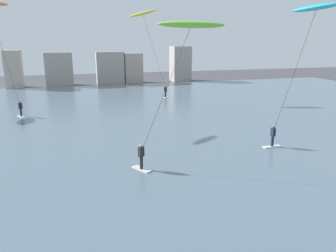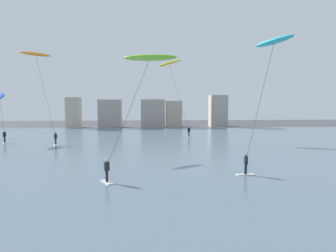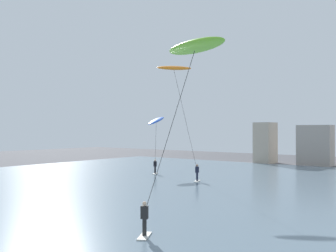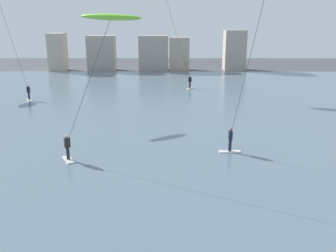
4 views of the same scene
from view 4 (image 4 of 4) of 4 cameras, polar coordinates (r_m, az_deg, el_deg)
water_bay at (r=36.91m, az=-2.40°, el=2.85°), size 84.00×52.00×0.10m
far_shore_buildings at (r=64.56m, az=-2.73°, el=11.20°), size 32.94×4.72×6.71m
kitesurfer_yellow at (r=45.88m, az=-0.08°, el=18.40°), size 5.48×1.81×11.64m
kitesurfer_cyan at (r=22.00m, az=14.03°, el=16.57°), size 3.11×3.55×9.99m
kitesurfer_lime at (r=21.57m, az=-9.34°, el=14.75°), size 5.52×2.66×8.77m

